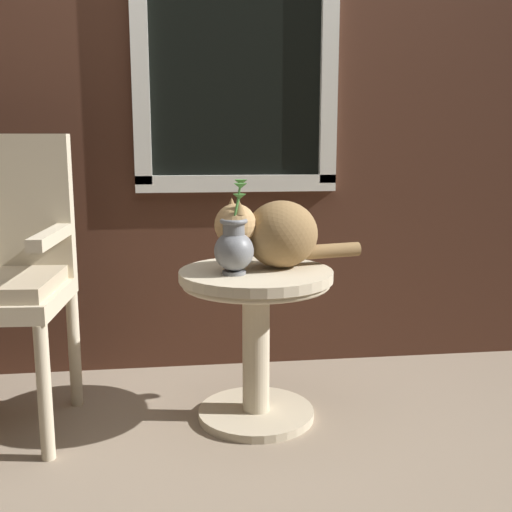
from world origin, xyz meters
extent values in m
plane|color=gray|center=(0.00, 0.00, 0.00)|extent=(6.00, 6.00, 0.00)
cube|color=#47281C|center=(0.00, 0.78, 1.30)|extent=(4.00, 0.04, 2.60)
cube|color=silver|center=(0.11, 0.74, 0.81)|extent=(0.85, 0.03, 0.07)
cube|color=silver|center=(-0.28, 0.74, 1.28)|extent=(0.07, 0.03, 0.95)
cube|color=silver|center=(0.50, 0.74, 1.28)|extent=(0.07, 0.03, 0.95)
cube|color=black|center=(0.11, 0.76, 1.28)|extent=(0.76, 0.01, 0.93)
cylinder|color=beige|center=(0.12, 0.21, 0.01)|extent=(0.42, 0.42, 0.03)
cylinder|color=beige|center=(0.12, 0.21, 0.27)|extent=(0.10, 0.10, 0.48)
cylinder|color=beige|center=(0.12, 0.21, 0.53)|extent=(0.54, 0.54, 0.03)
torus|color=beige|center=(0.12, 0.21, 0.50)|extent=(0.52, 0.52, 0.02)
cylinder|color=beige|center=(-0.56, 0.00, 0.22)|extent=(0.04, 0.04, 0.44)
cylinder|color=beige|center=(-0.54, 0.40, 0.22)|extent=(0.04, 0.04, 0.44)
cube|color=beige|center=(-0.76, 0.41, 0.76)|extent=(0.49, 0.09, 0.51)
cube|color=beige|center=(-0.55, 0.20, 0.68)|extent=(0.08, 0.41, 0.04)
ellipsoid|color=olive|center=(0.22, 0.25, 0.66)|extent=(0.31, 0.29, 0.24)
sphere|color=tan|center=(0.05, 0.21, 0.71)|extent=(0.14, 0.14, 0.14)
cone|color=olive|center=(0.04, 0.25, 0.77)|extent=(0.05, 0.05, 0.05)
cone|color=olive|center=(0.06, 0.17, 0.77)|extent=(0.05, 0.05, 0.05)
cylinder|color=olive|center=(0.40, 0.29, 0.59)|extent=(0.24, 0.10, 0.05)
cylinder|color=slate|center=(0.04, 0.16, 0.55)|extent=(0.08, 0.08, 0.01)
ellipsoid|color=slate|center=(0.04, 0.16, 0.62)|extent=(0.13, 0.13, 0.13)
cylinder|color=slate|center=(0.04, 0.16, 0.70)|extent=(0.07, 0.07, 0.05)
torus|color=slate|center=(0.04, 0.16, 0.73)|extent=(0.09, 0.09, 0.02)
cylinder|color=#47893D|center=(0.05, 0.15, 0.78)|extent=(0.03, 0.02, 0.12)
cone|color=#47893D|center=(0.06, 0.15, 0.84)|extent=(0.04, 0.04, 0.02)
cylinder|color=#47893D|center=(0.05, 0.16, 0.77)|extent=(0.03, 0.01, 0.08)
cone|color=#47893D|center=(0.06, 0.16, 0.81)|extent=(0.04, 0.04, 0.02)
cylinder|color=#47893D|center=(0.06, 0.18, 0.79)|extent=(0.03, 0.05, 0.13)
cone|color=#47893D|center=(0.07, 0.20, 0.85)|extent=(0.04, 0.04, 0.02)
camera|label=1|loc=(-0.15, -1.86, 0.99)|focal=43.12mm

